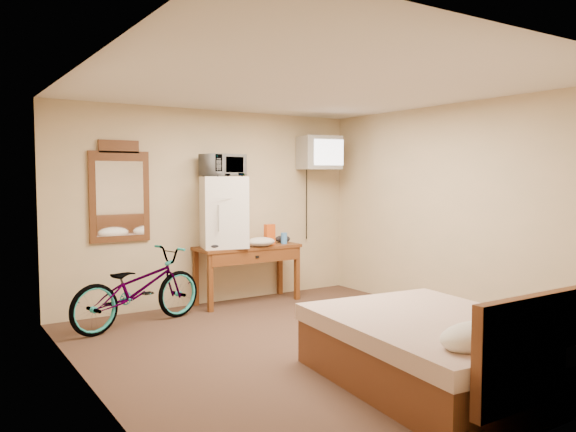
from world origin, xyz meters
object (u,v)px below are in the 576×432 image
object	(u,v)px
desk	(249,255)
bed	(442,349)
microwave	(223,165)
crt_television	(319,153)
blue_cup	(284,238)
bicycle	(138,288)
mini_fridge	(223,212)
wall_mirror	(120,193)

from	to	relation	value
desk	bed	size ratio (longest dim) A/B	0.65
microwave	crt_television	world-z (taller)	crt_television
blue_cup	crt_television	size ratio (longest dim) A/B	0.23
crt_television	bicycle	size ratio (longest dim) A/B	0.40
desk	mini_fridge	size ratio (longest dim) A/B	1.53
mini_fridge	bicycle	world-z (taller)	mini_fridge
bed	crt_television	bearing A→B (deg)	69.27
bicycle	mini_fridge	bearing A→B (deg)	-88.45
microwave	bed	size ratio (longest dim) A/B	0.24
crt_television	bed	xyz separation A→B (m)	(-1.29, -3.40, -1.68)
desk	wall_mirror	xyz separation A→B (m)	(-1.58, 0.27, 0.82)
crt_television	bed	bearing A→B (deg)	-110.73
crt_television	desk	bearing A→B (deg)	-178.94
blue_cup	crt_television	world-z (taller)	crt_television
bed	wall_mirror	bearing A→B (deg)	111.42
microwave	blue_cup	bearing A→B (deg)	-21.35
bed	blue_cup	bearing A→B (deg)	78.86
wall_mirror	bed	bearing A→B (deg)	-68.58
desk	mini_fridge	world-z (taller)	mini_fridge
desk	bicycle	size ratio (longest dim) A/B	0.85
microwave	crt_television	distance (m)	1.49
bicycle	crt_television	bearing A→B (deg)	-98.00
bed	desk	bearing A→B (deg)	87.49
desk	wall_mirror	world-z (taller)	wall_mirror
wall_mirror	bicycle	distance (m)	1.19
crt_television	wall_mirror	bearing A→B (deg)	174.70
desk	bed	bearing A→B (deg)	-92.51
desk	crt_television	bearing A→B (deg)	1.06
crt_television	bicycle	world-z (taller)	crt_television
desk	blue_cup	world-z (taller)	blue_cup
microwave	mini_fridge	bearing A→B (deg)	-138.16
desk	mini_fridge	distance (m)	0.66
mini_fridge	crt_television	distance (m)	1.67
desk	crt_television	xyz separation A→B (m)	(1.14, 0.02, 1.34)
desk	crt_television	size ratio (longest dim) A/B	2.13
mini_fridge	wall_mirror	distance (m)	1.28
blue_cup	crt_television	bearing A→B (deg)	6.95
crt_television	bed	distance (m)	4.00
blue_cup	bicycle	world-z (taller)	blue_cup
desk	bed	xyz separation A→B (m)	(-0.15, -3.38, -0.34)
desk	microwave	distance (m)	1.21
mini_fridge	crt_television	world-z (taller)	crt_television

